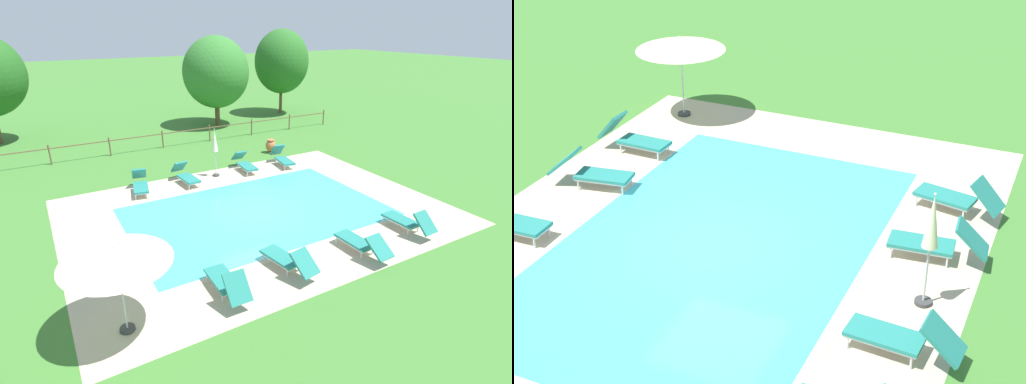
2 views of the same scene
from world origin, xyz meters
TOP-DOWN VIEW (x-y plane):
  - ground_plane at (0.00, 0.00)m, footprint 160.00×160.00m
  - pool_deck_paving at (0.00, 0.00)m, footprint 14.00×10.39m
  - swimming_pool_water at (0.00, 0.00)m, footprint 9.60×5.99m
  - pool_coping_rim at (0.00, 0.00)m, footprint 10.08×6.47m
  - sun_lounger_north_near_steps at (-3.35, 4.21)m, footprint 0.98×2.01m
  - sun_lounger_north_mid at (-3.21, -3.94)m, footprint 0.64×1.90m
  - sun_lounger_north_far at (1.82, 4.36)m, footprint 0.73×2.00m
  - sun_lounger_south_far at (-1.29, 4.22)m, footprint 0.77×1.98m
  - sun_lounger_south_end at (-1.18, -3.81)m, footprint 0.91×2.04m
  - patio_umbrella_open_foreground at (-5.85, -4.00)m, footprint 2.46×2.46m
  - patio_umbrella_closed_row_west at (0.27, 4.38)m, footprint 0.32×0.32m

SIDE VIEW (x-z plane):
  - ground_plane at x=0.00m, z-range 0.00..0.00m
  - pool_deck_paving at x=0.00m, z-range 0.00..0.01m
  - swimming_pool_water at x=0.00m, z-range 0.00..0.01m
  - pool_coping_rim at x=0.00m, z-range 0.01..0.01m
  - sun_lounger_south_end at x=-1.18m, z-range -0.06..0.81m
  - sun_lounger_north_far at x=1.82m, z-range -0.06..0.82m
  - sun_lounger_south_far at x=-1.29m, z-range -0.07..0.84m
  - sun_lounger_north_near_steps at x=-3.35m, z-range -0.08..0.85m
  - sun_lounger_north_mid at x=-3.21m, z-range -0.09..0.87m
  - patio_umbrella_closed_row_west at x=0.27m, z-range 0.42..2.72m
  - patio_umbrella_open_foreground at x=-5.85m, z-range 0.93..3.23m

